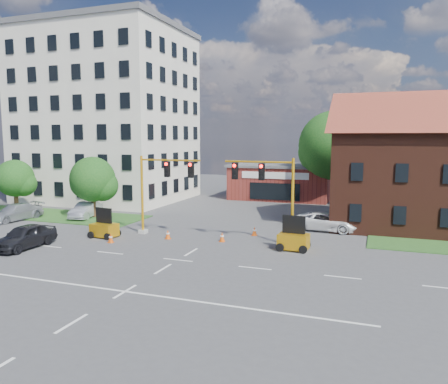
# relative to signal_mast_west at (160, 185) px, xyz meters

# --- Properties ---
(ground) EXTENTS (120.00, 120.00, 0.00)m
(ground) POSITION_rel_signal_mast_west_xyz_m (4.36, -6.00, -3.92)
(ground) COLOR #444447
(ground) RESTS_ON ground
(grass_verge_nw) EXTENTS (22.00, 6.00, 0.08)m
(grass_verge_nw) POSITION_rel_signal_mast_west_xyz_m (-15.64, 4.00, -3.88)
(grass_verge_nw) COLOR #244B1C
(grass_verge_nw) RESTS_ON ground
(lane_markings) EXTENTS (60.00, 36.00, 0.01)m
(lane_markings) POSITION_rel_signal_mast_west_xyz_m (4.36, -9.00, -3.91)
(lane_markings) COLOR silver
(lane_markings) RESTS_ON ground
(office_block) EXTENTS (18.40, 15.40, 20.60)m
(office_block) POSITION_rel_signal_mast_west_xyz_m (-15.64, 15.91, 6.39)
(office_block) COLOR silver
(office_block) RESTS_ON ground
(brick_shop) EXTENTS (12.40, 8.40, 4.30)m
(brick_shop) POSITION_rel_signal_mast_west_xyz_m (4.36, 23.99, -1.76)
(brick_shop) COLOR maroon
(brick_shop) RESTS_ON ground
(tree_large) EXTENTS (8.23, 7.84, 10.64)m
(tree_large) POSITION_rel_signal_mast_west_xyz_m (11.26, 21.08, 2.52)
(tree_large) COLOR #362413
(tree_large) RESTS_ON ground
(tree_nw_front) EXTENTS (4.49, 4.28, 5.83)m
(tree_nw_front) POSITION_rel_signal_mast_west_xyz_m (-9.43, 4.58, -0.39)
(tree_nw_front) COLOR #362413
(tree_nw_front) RESTS_ON ground
(tree_nw_rear) EXTENTS (4.04, 3.85, 5.35)m
(tree_nw_rear) POSITION_rel_signal_mast_west_xyz_m (-19.45, 5.08, -0.65)
(tree_nw_rear) COLOR #362413
(tree_nw_rear) RESTS_ON ground
(signal_mast_west) EXTENTS (5.30, 0.60, 6.20)m
(signal_mast_west) POSITION_rel_signal_mast_west_xyz_m (0.00, 0.00, 0.00)
(signal_mast_west) COLOR #999994
(signal_mast_west) RESTS_ON ground
(signal_mast_east) EXTENTS (5.30, 0.60, 6.20)m
(signal_mast_east) POSITION_rel_signal_mast_west_xyz_m (8.71, 0.00, 0.00)
(signal_mast_east) COLOR #999994
(signal_mast_east) RESTS_ON ground
(trailer_west) EXTENTS (2.06, 1.50, 2.18)m
(trailer_west) POSITION_rel_signal_mast_west_xyz_m (-3.71, -2.24, -3.24)
(trailer_west) COLOR orange
(trailer_west) RESTS_ON ground
(trailer_east) EXTENTS (2.07, 1.44, 2.28)m
(trailer_east) POSITION_rel_signal_mast_west_xyz_m (10.69, -1.12, -3.21)
(trailer_east) COLOR orange
(trailer_east) RESTS_ON ground
(cone_a) EXTENTS (0.40, 0.40, 0.70)m
(cone_a) POSITION_rel_signal_mast_west_xyz_m (-2.26, -3.55, -3.58)
(cone_a) COLOR #D94C0B
(cone_a) RESTS_ON ground
(cone_b) EXTENTS (0.40, 0.40, 0.70)m
(cone_b) POSITION_rel_signal_mast_west_xyz_m (1.12, -1.06, -3.58)
(cone_b) COLOR #D94C0B
(cone_b) RESTS_ON ground
(cone_c) EXTENTS (0.40, 0.40, 0.70)m
(cone_c) POSITION_rel_signal_mast_west_xyz_m (5.28, -0.49, -3.58)
(cone_c) COLOR #D94C0B
(cone_c) RESTS_ON ground
(cone_d) EXTENTS (0.40, 0.40, 0.70)m
(cone_d) POSITION_rel_signal_mast_west_xyz_m (6.97, 2.28, -3.58)
(cone_d) COLOR #D94C0B
(cone_d) RESTS_ON ground
(pickup_white) EXTENTS (5.58, 2.90, 1.50)m
(pickup_white) POSITION_rel_signal_mast_west_xyz_m (12.02, 6.06, -3.17)
(pickup_white) COLOR white
(pickup_white) RESTS_ON ground
(sedan_dark) EXTENTS (1.96, 4.83, 1.64)m
(sedan_dark) POSITION_rel_signal_mast_west_xyz_m (-6.92, -6.91, -3.10)
(sedan_dark) COLOR black
(sedan_dark) RESTS_ON ground
(sedan_silver_front) EXTENTS (2.53, 4.76, 1.49)m
(sedan_silver_front) POSITION_rel_signal_mast_west_xyz_m (-10.26, 4.14, -3.17)
(sedan_silver_front) COLOR #B7B9BF
(sedan_silver_front) RESTS_ON ground
(sedan_silver_rear) EXTENTS (2.93, 5.48, 1.51)m
(sedan_silver_rear) POSITION_rel_signal_mast_west_xyz_m (-15.55, 0.79, -3.17)
(sedan_silver_rear) COLOR #B7B9BF
(sedan_silver_rear) RESTS_ON ground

